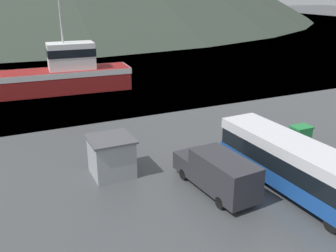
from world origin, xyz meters
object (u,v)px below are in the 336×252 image
tour_bus (294,164)px  storage_bin (301,135)px  delivery_van (218,172)px  dock_kiosk (111,156)px  fishing_boat (61,74)px

tour_bus → storage_bin: 7.61m
delivery_van → storage_bin: delivery_van is taller
delivery_van → dock_kiosk: dock_kiosk is taller
fishing_boat → dock_kiosk: bearing=-178.2°
tour_bus → storage_bin: (5.50, 5.16, -0.98)m
tour_bus → dock_kiosk: bearing=142.0°
fishing_boat → dock_kiosk: 22.27m
dock_kiosk → delivery_van: bearing=-43.4°
tour_bus → dock_kiosk: 11.12m
delivery_van → dock_kiosk: size_ratio=2.27×
tour_bus → delivery_van: bearing=153.8°
fishing_boat → delivery_van: bearing=-167.3°
dock_kiosk → tour_bus: bearing=-35.8°
delivery_van → storage_bin: (9.55, 3.37, -0.51)m
delivery_van → dock_kiosk: (-4.97, 4.70, 0.01)m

